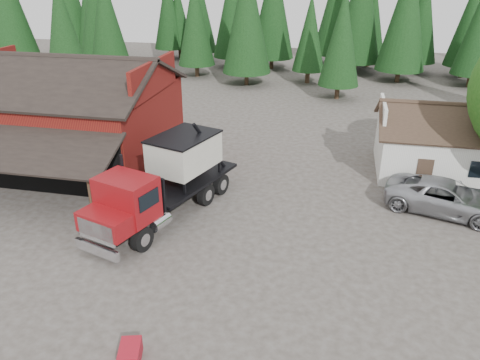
# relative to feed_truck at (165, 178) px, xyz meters

# --- Properties ---
(ground) EXTENTS (120.00, 120.00, 0.00)m
(ground) POSITION_rel_feed_truck_xyz_m (2.31, -4.03, -2.15)
(ground) COLOR #413A33
(ground) RESTS_ON ground
(red_barn) EXTENTS (12.80, 13.63, 7.18)m
(red_barn) POSITION_rel_feed_truck_xyz_m (-8.69, 5.88, 0.55)
(red_barn) COLOR maroon
(red_barn) RESTS_ON ground
(farmhouse) EXTENTS (8.60, 6.42, 4.65)m
(farmhouse) POSITION_rel_feed_truck_xyz_m (15.31, 8.97, -0.48)
(farmhouse) COLOR silver
(farmhouse) RESTS_ON ground
(conifer_backdrop) EXTENTS (76.00, 16.00, 16.00)m
(conifer_backdrop) POSITION_rel_feed_truck_xyz_m (2.31, 37.97, -2.15)
(conifer_backdrop) COLOR black
(conifer_backdrop) RESTS_ON ground
(near_pine_a) EXTENTS (4.40, 4.40, 11.40)m
(near_pine_a) POSITION_rel_feed_truck_xyz_m (-19.69, 23.97, 4.25)
(near_pine_a) COLOR #382619
(near_pine_a) RESTS_ON ground
(near_pine_b) EXTENTS (3.96, 3.96, 10.40)m
(near_pine_b) POSITION_rel_feed_truck_xyz_m (8.31, 25.97, 3.74)
(near_pine_b) COLOR #382619
(near_pine_b) RESTS_ON ground
(near_pine_d) EXTENTS (5.28, 5.28, 13.40)m
(near_pine_d) POSITION_rel_feed_truck_xyz_m (-1.69, 29.97, 5.25)
(near_pine_d) COLOR #382619
(near_pine_d) RESTS_ON ground
(feed_truck) EXTENTS (5.70, 10.50, 4.59)m
(feed_truck) POSITION_rel_feed_truck_xyz_m (0.00, 0.00, 0.00)
(feed_truck) COLOR black
(feed_truck) RESTS_ON ground
(silver_car) EXTENTS (6.93, 4.62, 1.77)m
(silver_car) POSITION_rel_feed_truck_xyz_m (14.66, 3.42, -1.26)
(silver_car) COLOR #A3A5AA
(silver_car) RESTS_ON ground
(equip_box) EXTENTS (0.97, 1.25, 0.60)m
(equip_box) POSITION_rel_feed_truck_xyz_m (2.32, -10.01, -1.85)
(equip_box) COLOR maroon
(equip_box) RESTS_ON ground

